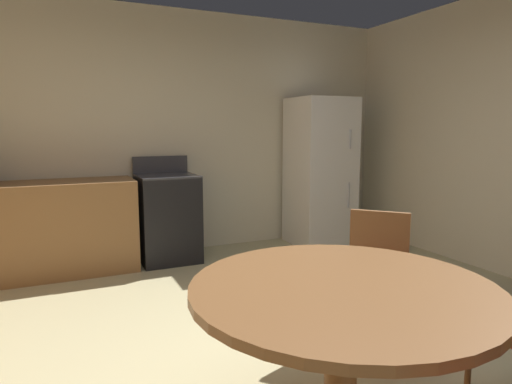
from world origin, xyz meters
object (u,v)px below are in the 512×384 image
Objects in this scene: oven_range at (168,217)px; refrigerator at (320,172)px; chair_northeast at (376,271)px; dining_table at (342,319)px.

refrigerator is at bearing -1.65° from oven_range.
refrigerator reaches higher than chair_northeast.
chair_northeast is at bearing -114.63° from refrigerator.
refrigerator reaches higher than oven_range.
oven_range is at bearing 90.00° from dining_table.
oven_range is 1.91m from refrigerator.
dining_table is (-1.86, -3.10, -0.27)m from refrigerator.
refrigerator reaches higher than dining_table.
dining_table is 1.05m from chair_northeast.
oven_range is 0.85× the size of dining_table.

